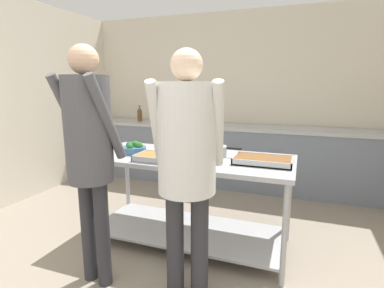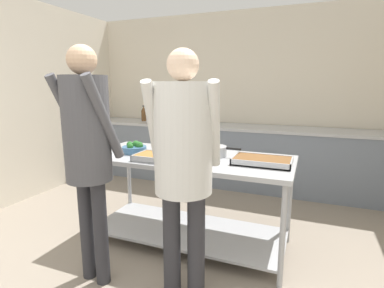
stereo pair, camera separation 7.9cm
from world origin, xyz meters
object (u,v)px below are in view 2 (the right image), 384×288
(plate_stack, at_px, (102,151))
(serving_tray_roast, at_px, (262,161))
(water_bottle, at_px, (144,114))
(guest_serving_right, at_px, (183,152))
(serving_tray_vegetables, at_px, (158,157))
(sauce_pan, at_px, (214,151))
(guest_serving_left, at_px, (88,141))
(broccoli_bowl, at_px, (135,148))

(plate_stack, bearing_deg, serving_tray_roast, 7.60)
(water_bottle, bearing_deg, guest_serving_right, -54.47)
(plate_stack, bearing_deg, water_bottle, 110.35)
(serving_tray_vegetables, xyz_separation_m, guest_serving_right, (0.46, -0.49, 0.19))
(plate_stack, xyz_separation_m, guest_serving_right, (1.08, -0.50, 0.19))
(sauce_pan, height_order, guest_serving_left, guest_serving_left)
(broccoli_bowl, height_order, water_bottle, water_bottle)
(serving_tray_roast, bearing_deg, broccoli_bowl, -177.94)
(broccoli_bowl, height_order, sauce_pan, broccoli_bowl)
(serving_tray_roast, bearing_deg, guest_serving_right, -121.17)
(serving_tray_roast, xyz_separation_m, guest_serving_right, (-0.43, -0.70, 0.19))
(plate_stack, xyz_separation_m, guest_serving_left, (0.35, -0.59, 0.23))
(serving_tray_vegetables, relative_size, guest_serving_left, 0.22)
(guest_serving_left, bearing_deg, sauce_pan, 53.03)
(water_bottle, bearing_deg, sauce_pan, -44.40)
(guest_serving_left, bearing_deg, water_bottle, 112.81)
(serving_tray_vegetables, xyz_separation_m, water_bottle, (-1.40, 2.12, 0.15))
(sauce_pan, bearing_deg, plate_stack, -162.89)
(broccoli_bowl, height_order, guest_serving_left, guest_serving_left)
(guest_serving_right, xyz_separation_m, water_bottle, (-1.86, 2.61, -0.04))
(broccoli_bowl, relative_size, serving_tray_roast, 0.49)
(sauce_pan, distance_m, serving_tray_roast, 0.48)
(water_bottle, bearing_deg, plate_stack, -69.65)
(serving_tray_vegetables, relative_size, guest_serving_right, 0.22)
(serving_tray_vegetables, xyz_separation_m, serving_tray_roast, (0.89, 0.22, 0.00))
(serving_tray_vegetables, xyz_separation_m, sauce_pan, (0.42, 0.34, 0.03))
(guest_serving_right, bearing_deg, sauce_pan, 92.75)
(broccoli_bowl, distance_m, water_bottle, 2.22)
(broccoli_bowl, xyz_separation_m, water_bottle, (-1.05, 1.95, 0.13))
(plate_stack, bearing_deg, serving_tray_vegetables, -1.41)
(sauce_pan, bearing_deg, guest_serving_left, -126.97)
(broccoli_bowl, bearing_deg, plate_stack, -149.92)
(plate_stack, height_order, serving_tray_vegetables, serving_tray_vegetables)
(broccoli_bowl, xyz_separation_m, serving_tray_roast, (1.24, 0.04, -0.02))
(broccoli_bowl, relative_size, guest_serving_right, 0.13)
(guest_serving_right, bearing_deg, serving_tray_roast, 58.83)
(serving_tray_vegetables, bearing_deg, water_bottle, 123.44)
(guest_serving_left, xyz_separation_m, guest_serving_right, (0.73, 0.09, -0.05))
(serving_tray_roast, bearing_deg, plate_stack, -172.40)
(broccoli_bowl, xyz_separation_m, guest_serving_right, (0.81, -0.66, 0.17))
(broccoli_bowl, xyz_separation_m, guest_serving_left, (0.08, -0.75, 0.21))
(serving_tray_roast, distance_m, guest_serving_left, 1.42)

